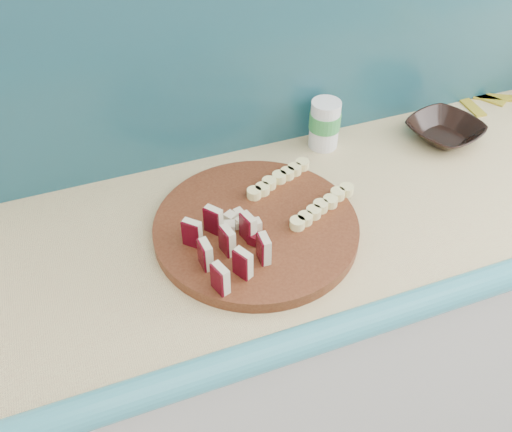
{
  "coord_description": "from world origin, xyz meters",
  "views": [
    {
      "loc": [
        -0.76,
        0.68,
        1.75
      ],
      "look_at": [
        -0.45,
        1.49,
        0.96
      ],
      "focal_mm": 40.0,
      "sensor_mm": 36.0,
      "label": 1
    }
  ],
  "objects": [
    {
      "name": "kitchen_counter",
      "position": [
        0.1,
        1.5,
        0.46
      ],
      "size": [
        2.2,
        0.63,
        0.91
      ],
      "color": "beige",
      "rests_on": "ground"
    },
    {
      "name": "banana_peel",
      "position": [
        0.33,
        1.76,
        0.91
      ],
      "size": [
        0.19,
        0.16,
        0.01
      ],
      "rotation": [
        0.0,
        0.0,
        0.37
      ],
      "color": "gold",
      "rests_on": "kitchen_counter"
    },
    {
      "name": "apple_chunks",
      "position": [
        -0.48,
        1.48,
        0.95
      ],
      "size": [
        0.06,
        0.07,
        0.02
      ],
      "color": "beige",
      "rests_on": "cutting_board"
    },
    {
      "name": "brown_bowl",
      "position": [
        0.11,
        1.64,
        0.93
      ],
      "size": [
        0.22,
        0.22,
        0.04
      ],
      "primitive_type": "imported",
      "rotation": [
        0.0,
        0.0,
        0.32
      ],
      "color": "black",
      "rests_on": "kitchen_counter"
    },
    {
      "name": "banana_slices",
      "position": [
        -0.33,
        1.54,
        0.95
      ],
      "size": [
        0.22,
        0.21,
        0.02
      ],
      "color": "#F2E993",
      "rests_on": "cutting_board"
    },
    {
      "name": "canister",
      "position": [
        -0.19,
        1.72,
        0.98
      ],
      "size": [
        0.08,
        0.08,
        0.12
      ],
      "rotation": [
        0.0,
        0.0,
        0.2
      ],
      "color": "white",
      "rests_on": "kitchen_counter"
    },
    {
      "name": "apple_wedges",
      "position": [
        -0.54,
        1.42,
        0.97
      ],
      "size": [
        0.15,
        0.2,
        0.06
      ],
      "color": "beige",
      "rests_on": "cutting_board"
    },
    {
      "name": "cutting_board",
      "position": [
        -0.45,
        1.49,
        0.92
      ],
      "size": [
        0.56,
        0.56,
        0.03
      ],
      "primitive_type": "cylinder",
      "rotation": [
        0.0,
        0.0,
        0.39
      ],
      "color": "#411B0E",
      "rests_on": "kitchen_counter"
    },
    {
      "name": "backsplash",
      "position": [
        0.1,
        1.79,
        1.16
      ],
      "size": [
        2.2,
        0.02,
        0.5
      ],
      "primitive_type": "cube",
      "color": "teal",
      "rests_on": "kitchen_counter"
    }
  ]
}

